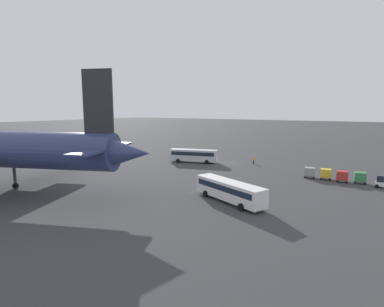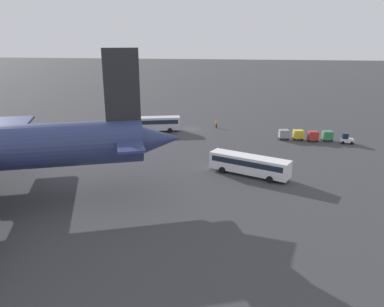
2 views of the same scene
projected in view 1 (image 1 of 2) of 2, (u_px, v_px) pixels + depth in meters
The scene contains 9 objects.
ground_plane at pixel (229, 163), 74.55m from camera, with size 600.00×600.00×0.00m, color #38383A.
shuttle_bus_near at pixel (194, 155), 75.33m from camera, with size 12.19×5.81×3.27m.
shuttle_bus_far at pixel (229, 190), 43.22m from camera, with size 12.43×7.23×3.03m.
baggage_tug at pixel (382, 182), 51.18m from camera, with size 2.41×1.64×2.10m.
worker_person at pixel (253, 160), 73.24m from camera, with size 0.38×0.38×1.74m.
cargo_cart_green at pixel (360, 177), 54.02m from camera, with size 2.22×1.95×2.06m.
cargo_cart_red at pixel (342, 176), 55.02m from camera, with size 2.22×1.95×2.06m.
cargo_cart_yellow at pixel (326, 173), 57.02m from camera, with size 2.22×1.95×2.06m.
cargo_cart_grey at pixel (310, 172), 58.38m from camera, with size 2.22×1.95×2.06m.
Camera 1 is at (-31.26, 67.03, 13.34)m, focal length 28.00 mm.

